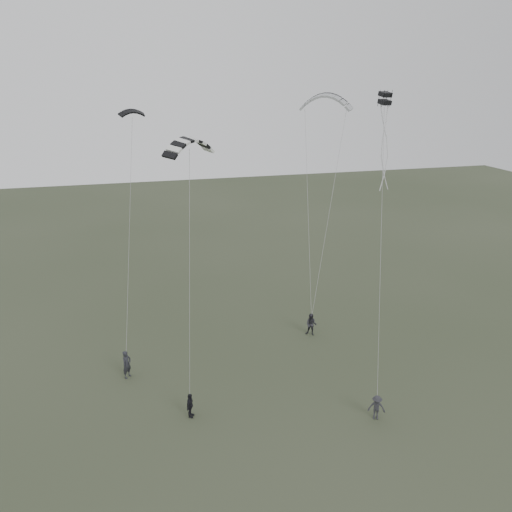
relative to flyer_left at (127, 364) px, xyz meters
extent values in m
plane|color=#333C26|center=(7.58, -5.20, -0.93)|extent=(140.00, 140.00, 0.00)
imported|color=#222328|center=(0.00, 0.00, 0.00)|extent=(0.78, 0.80, 1.85)
imported|color=#28282E|center=(13.27, 2.26, -0.08)|extent=(1.04, 0.99, 1.69)
imported|color=black|center=(3.33, -4.97, -0.19)|extent=(0.70, 0.94, 1.48)
imported|color=#29292E|center=(13.33, -7.79, -0.19)|extent=(1.09, 0.89, 1.47)
camera|label=1|loc=(0.92, -28.54, 17.04)|focal=35.00mm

